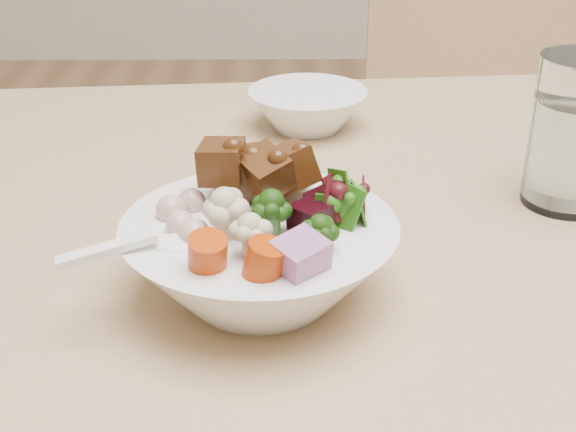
{
  "coord_description": "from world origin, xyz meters",
  "views": [
    {
      "loc": [
        -0.39,
        -0.48,
        1.0
      ],
      "look_at": [
        -0.38,
        0.01,
        0.75
      ],
      "focal_mm": 50.0,
      "sensor_mm": 36.0,
      "label": 1
    }
  ],
  "objects_px": {
    "water_glass": "(575,138)",
    "side_bowl": "(308,110)",
    "food_bowl": "(262,253)",
    "chair_far": "(491,122)"
  },
  "relations": [
    {
      "from": "water_glass",
      "to": "side_bowl",
      "type": "xyz_separation_m",
      "value": [
        -0.22,
        0.19,
        -0.04
      ]
    },
    {
      "from": "side_bowl",
      "to": "food_bowl",
      "type": "bearing_deg",
      "value": -97.69
    },
    {
      "from": "chair_far",
      "to": "food_bowl",
      "type": "bearing_deg",
      "value": -111.57
    },
    {
      "from": "chair_far",
      "to": "food_bowl",
      "type": "height_order",
      "value": "chair_far"
    },
    {
      "from": "chair_far",
      "to": "food_bowl",
      "type": "xyz_separation_m",
      "value": [
        -0.38,
        -0.8,
        0.2
      ]
    },
    {
      "from": "food_bowl",
      "to": "side_bowl",
      "type": "height_order",
      "value": "food_bowl"
    },
    {
      "from": "chair_far",
      "to": "water_glass",
      "type": "height_order",
      "value": "chair_far"
    },
    {
      "from": "water_glass",
      "to": "side_bowl",
      "type": "relative_size",
      "value": 1.03
    },
    {
      "from": "chair_far",
      "to": "side_bowl",
      "type": "distance_m",
      "value": 0.6
    },
    {
      "from": "chair_far",
      "to": "side_bowl",
      "type": "xyz_separation_m",
      "value": [
        -0.33,
        -0.46,
        0.19
      ]
    }
  ]
}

